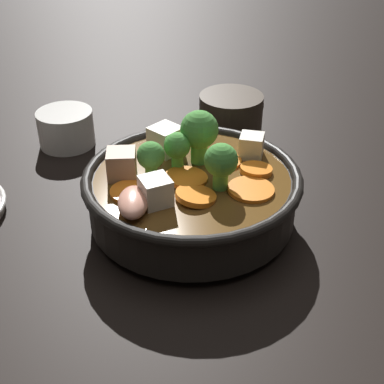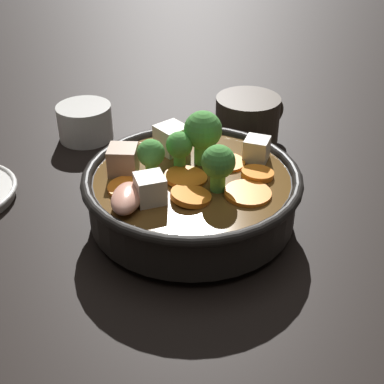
% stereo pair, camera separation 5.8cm
% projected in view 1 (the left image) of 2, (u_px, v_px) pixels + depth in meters
% --- Properties ---
extents(ground_plane, '(3.00, 3.00, 0.00)m').
position_uv_depth(ground_plane, '(192.00, 221.00, 0.60)').
color(ground_plane, black).
extents(stirfry_bowl, '(0.24, 0.24, 0.12)m').
position_uv_depth(stirfry_bowl, '(191.00, 189.00, 0.58)').
color(stirfry_bowl, black).
rests_on(stirfry_bowl, ground_plane).
extents(tea_cup, '(0.08, 0.08, 0.05)m').
position_uv_depth(tea_cup, '(66.00, 128.00, 0.74)').
color(tea_cup, white).
rests_on(tea_cup, ground_plane).
extents(dark_mug, '(0.11, 0.09, 0.07)m').
position_uv_depth(dark_mug, '(231.00, 119.00, 0.74)').
color(dark_mug, '#33281E').
rests_on(dark_mug, ground_plane).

